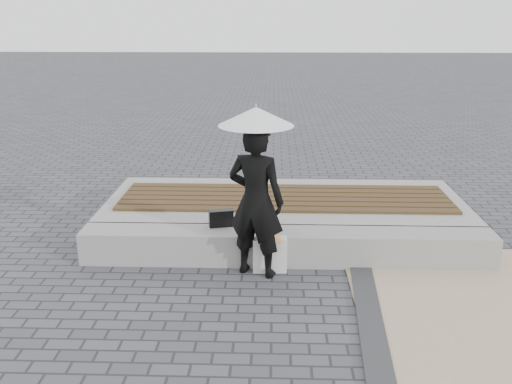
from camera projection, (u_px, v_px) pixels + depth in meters
ground at (289, 333)px, 5.25m from camera, size 80.00×80.00×0.00m
edging_band at (378, 364)px, 4.74m from camera, size 0.61×5.20×0.04m
seating_ledge at (286, 246)px, 6.71m from camera, size 5.00×0.45×0.40m
timber_platform at (285, 212)px, 7.85m from camera, size 5.00×2.00×0.40m
timber_decking at (285, 198)px, 7.78m from camera, size 4.60×1.20×0.04m
woman at (256, 201)px, 6.18m from camera, size 0.75×0.61×1.78m
parasol at (256, 116)px, 5.89m from camera, size 0.82×0.82×1.05m
handbag at (221, 218)px, 6.76m from camera, size 0.31×0.17×0.21m
canvas_tote at (270, 254)px, 6.46m from camera, size 0.41×0.19×0.42m
magazine at (270, 239)px, 6.34m from camera, size 0.29×0.24×0.01m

